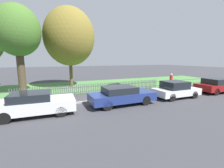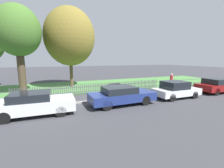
% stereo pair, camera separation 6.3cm
% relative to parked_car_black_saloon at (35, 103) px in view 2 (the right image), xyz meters
% --- Properties ---
extents(ground_plane, '(120.00, 120.00, 0.00)m').
position_rel_parked_car_black_saloon_xyz_m(ground_plane, '(4.77, 1.19, -0.68)').
color(ground_plane, '#38383D').
extents(kerb_stone, '(39.71, 0.20, 0.12)m').
position_rel_parked_car_black_saloon_xyz_m(kerb_stone, '(4.77, 1.29, -0.62)').
color(kerb_stone, gray).
rests_on(kerb_stone, ground).
extents(grass_strip, '(39.71, 8.41, 0.01)m').
position_rel_parked_car_black_saloon_xyz_m(grass_strip, '(4.77, 8.03, -0.67)').
color(grass_strip, '#477F3D').
rests_on(grass_strip, ground).
extents(park_fence, '(39.71, 0.05, 0.97)m').
position_rel_parked_car_black_saloon_xyz_m(park_fence, '(4.77, 3.84, -0.19)').
color(park_fence, '#4C4C51').
rests_on(park_fence, ground).
extents(parked_car_black_saloon, '(4.31, 2.02, 1.31)m').
position_rel_parked_car_black_saloon_xyz_m(parked_car_black_saloon, '(0.00, 0.00, 0.00)').
color(parked_car_black_saloon, silver).
rests_on(parked_car_black_saloon, ground).
extents(parked_car_navy_estate, '(4.58, 1.79, 1.28)m').
position_rel_parked_car_black_saloon_xyz_m(parked_car_navy_estate, '(5.39, -0.12, -0.00)').
color(parked_car_navy_estate, navy).
rests_on(parked_car_navy_estate, ground).
extents(parked_car_red_compact, '(3.76, 1.80, 1.37)m').
position_rel_parked_car_black_saloon_xyz_m(parked_car_red_compact, '(10.31, -0.11, 0.01)').
color(parked_car_red_compact, silver).
rests_on(parked_car_red_compact, ground).
extents(parked_car_white_van, '(4.05, 2.01, 1.34)m').
position_rel_parked_car_black_saloon_xyz_m(parked_car_white_van, '(15.46, -0.11, 0.01)').
color(parked_car_white_van, maroon).
rests_on(parked_car_white_van, ground).
extents(covered_motorcycle, '(2.06, 0.94, 1.04)m').
position_rel_parked_car_black_saloon_xyz_m(covered_motorcycle, '(6.11, 2.80, -0.03)').
color(covered_motorcycle, black).
rests_on(covered_motorcycle, ground).
extents(tree_behind_motorcycle, '(3.79, 3.79, 7.74)m').
position_rel_parked_car_black_saloon_xyz_m(tree_behind_motorcycle, '(-1.44, 6.27, 4.79)').
color(tree_behind_motorcycle, '#473828').
rests_on(tree_behind_motorcycle, ground).
extents(tree_mid_park, '(5.49, 5.49, 8.73)m').
position_rel_parked_car_black_saloon_xyz_m(tree_mid_park, '(3.15, 8.39, 4.88)').
color(tree_mid_park, brown).
rests_on(tree_mid_park, ground).
extents(pedestrian_near_fence, '(0.43, 0.43, 1.64)m').
position_rel_parked_car_black_saloon_xyz_m(pedestrian_near_fence, '(12.83, 2.99, 0.25)').
color(pedestrian_near_fence, '#7F6B51').
rests_on(pedestrian_near_fence, ground).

